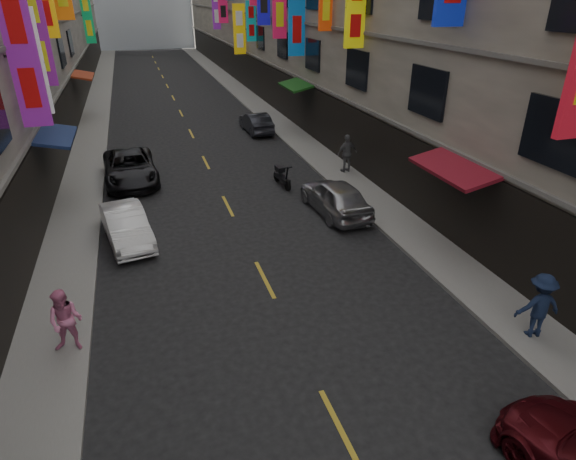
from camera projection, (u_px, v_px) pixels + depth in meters
sidewalk_left at (95, 118)px, 33.84m from camera, size 2.00×90.00×0.12m
sidewalk_right at (260, 107)px, 37.06m from camera, size 2.00×90.00×0.12m
street_awnings at (185, 126)px, 20.13m from camera, size 13.99×35.20×0.41m
lane_markings at (186, 123)px, 32.91m from camera, size 0.12×80.20×0.01m
scooter_far_right at (282, 177)px, 22.00m from camera, size 0.52×1.80×1.14m
car_left_mid at (126, 226)px, 16.96m from camera, size 1.95×3.97×1.25m
car_left_far at (130, 167)px, 22.38m from camera, size 2.55×5.09×1.38m
car_right_mid at (335, 197)px, 19.16m from camera, size 1.89×4.21×1.40m
car_right_far at (256, 123)px, 30.34m from camera, size 1.44×3.83×1.25m
pedestrian_lfar at (66, 321)px, 11.50m from camera, size 0.92×0.73×1.67m
pedestrian_rnear at (539, 306)px, 11.99m from camera, size 1.23×0.79×1.77m
pedestrian_rfar at (347, 153)px, 23.18m from camera, size 1.16×0.78×1.84m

